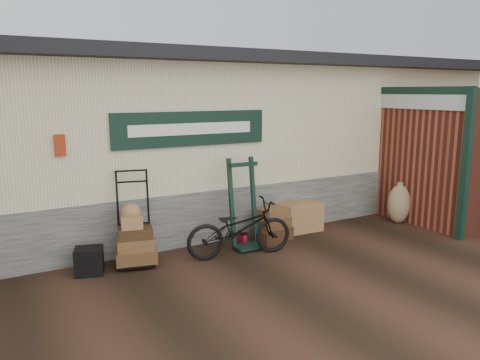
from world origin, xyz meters
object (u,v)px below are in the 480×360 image
black_trunk (89,261)px  bicycle (240,226)px  wicker_hamper (297,216)px  suitcase_stack (272,224)px  green_barrow (244,204)px  porter_trolley (134,217)px

black_trunk → bicycle: size_ratio=0.23×
wicker_hamper → bicycle: (-1.61, -0.67, 0.22)m
suitcase_stack → black_trunk: bearing=179.8°
green_barrow → black_trunk: (-2.48, 0.07, -0.55)m
porter_trolley → wicker_hamper: 3.15m
porter_trolley → black_trunk: bearing=-158.5°
suitcase_stack → bicycle: (-0.87, -0.39, 0.20)m
black_trunk → bicycle: bicycle is taller
green_barrow → wicker_hamper: size_ratio=1.80×
wicker_hamper → bicycle: bicycle is taller
porter_trolley → wicker_hamper: size_ratio=1.73×
porter_trolley → wicker_hamper: (3.11, 0.15, -0.44)m
suitcase_stack → bicycle: 0.98m
black_trunk → bicycle: bearing=-10.5°
bicycle → green_barrow: bearing=-29.3°
wicker_hamper → bicycle: bearing=-157.5°
green_barrow → bicycle: (-0.28, -0.34, -0.25)m
green_barrow → suitcase_stack: size_ratio=2.26×
green_barrow → bicycle: bearing=-127.6°
suitcase_stack → wicker_hamper: (0.74, 0.27, -0.02)m
bicycle → wicker_hamper: bearing=-57.4°
porter_trolley → suitcase_stack: (2.37, -0.12, -0.42)m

